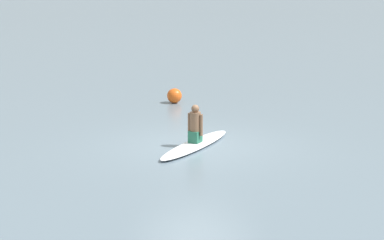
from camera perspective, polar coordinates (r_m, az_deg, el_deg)
name	(u,v)px	position (r m, az deg, el deg)	size (l,w,h in m)	color
ground_plane	(195,146)	(17.01, 0.29, -2.18)	(400.00, 400.00, 0.00)	slate
surfboard	(195,145)	(16.90, 0.27, -2.07)	(3.29, 0.61, 0.12)	white
person_paddler	(195,125)	(16.78, 0.28, -0.45)	(0.38, 0.41, 0.95)	#26664C
buoy_marker	(174,96)	(22.31, -1.48, 2.05)	(0.49, 0.49, 0.49)	#E55919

